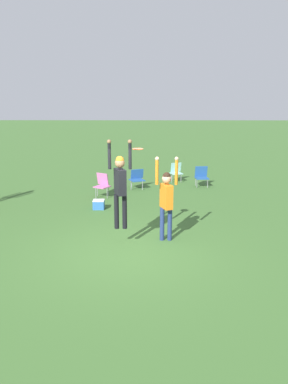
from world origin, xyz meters
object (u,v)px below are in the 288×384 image
object	(u,v)px
person_defending	(166,196)
camping_chair_2	(201,175)
person_jumping	(120,182)
camping_chair_3	(176,171)
cooler_box	(99,204)
frisbee	(138,149)
camping_chair_1	(137,178)
camping_chair_0	(102,183)

from	to	relation	value
person_defending	camping_chair_2	bearing A→B (deg)	144.09
person_jumping	camping_chair_3	xyz separation A→B (m)	(1.96, 7.84, -1.20)
cooler_box	person_jumping	bearing A→B (deg)	-73.15
frisbee	camping_chair_1	distance (m)	6.38
camping_chair_1	camping_chair_3	bearing A→B (deg)	-164.19
person_jumping	camping_chair_2	size ratio (longest dim) A/B	2.64
frisbee	camping_chair_3	world-z (taller)	frisbee
person_jumping	camping_chair_0	distance (m)	5.26
camping_chair_1	person_jumping	bearing A→B (deg)	64.94
person_jumping	cooler_box	size ratio (longest dim) A/B	5.85
camping_chair_0	person_defending	bearing A→B (deg)	147.01
person_jumping	camping_chair_1	bearing A→B (deg)	-22.03
person_jumping	person_defending	world-z (taller)	person_jumping
cooler_box	frisbee	bearing A→B (deg)	-64.05
person_jumping	cooler_box	distance (m)	3.79
frisbee	camping_chair_0	distance (m)	5.25
person_jumping	camping_chair_0	world-z (taller)	person_jumping
camping_chair_3	cooler_box	xyz separation A→B (m)	(-2.97, -4.52, -0.32)
camping_chair_2	camping_chair_3	size ratio (longest dim) A/B	1.01
frisbee	cooler_box	world-z (taller)	frisbee
camping_chair_0	camping_chair_1	world-z (taller)	camping_chair_0
frisbee	camping_chair_2	distance (m)	7.26
person_defending	camping_chair_0	world-z (taller)	person_defending
camping_chair_1	camping_chair_2	distance (m)	2.81
camping_chair_1	person_defending	bearing A→B (deg)	75.84
camping_chair_0	camping_chair_1	size ratio (longest dim) A/B	1.14
person_jumping	camping_chair_1	xyz separation A→B (m)	(0.21, 6.43, -1.23)
person_jumping	cooler_box	world-z (taller)	person_jumping
frisbee	camping_chair_3	size ratio (longest dim) A/B	0.32
person_defending	camping_chair_1	bearing A→B (deg)	168.87
camping_chair_0	camping_chair_2	size ratio (longest dim) A/B	1.06
camping_chair_2	person_jumping	bearing A→B (deg)	60.26
camping_chair_1	camping_chair_3	world-z (taller)	camping_chair_3
person_jumping	frisbee	world-z (taller)	person_jumping
cooler_box	person_defending	bearing A→B (deg)	-53.14
camping_chair_3	camping_chair_0	bearing A→B (deg)	23.47
frisbee	camping_chair_2	bearing A→B (deg)	68.53
camping_chair_1	cooler_box	size ratio (longest dim) A/B	2.06
person_defending	cooler_box	world-z (taller)	person_defending
camping_chair_0	cooler_box	world-z (taller)	camping_chair_0
frisbee	person_defending	bearing A→B (deg)	4.19
person_jumping	camping_chair_1	world-z (taller)	person_jumping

